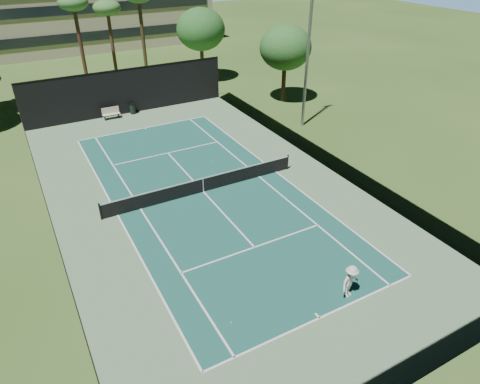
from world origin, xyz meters
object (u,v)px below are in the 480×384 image
object	(u,v)px
tennis_ball_b	(128,198)
tennis_ball_a	(231,323)
trash_bin	(133,109)
tennis_net	(203,184)
tennis_ball_d	(122,193)
player	(351,281)
tennis_ball_c	(212,161)
park_bench	(111,113)

from	to	relation	value
tennis_ball_b	tennis_ball_a	bearing A→B (deg)	-85.02
tennis_ball_b	trash_bin	world-z (taller)	trash_bin
tennis_net	tennis_ball_d	distance (m)	5.15
player	trash_bin	size ratio (longest dim) A/B	1.77
tennis_ball_a	tennis_net	bearing A→B (deg)	71.64
tennis_ball_b	tennis_ball_c	distance (m)	7.13
tennis_ball_a	tennis_ball_c	size ratio (longest dim) A/B	0.96
tennis_ball_b	park_bench	xyz separation A→B (m)	(2.55, 13.82, 0.52)
trash_bin	park_bench	bearing A→B (deg)	-171.79
tennis_ball_b	park_bench	bearing A→B (deg)	79.53
player	park_bench	distance (m)	27.07
tennis_ball_a	tennis_ball_b	xyz separation A→B (m)	(-1.03, 11.86, -0.00)
park_bench	trash_bin	bearing A→B (deg)	8.21
tennis_ball_c	tennis_ball_d	bearing A→B (deg)	-168.92
tennis_ball_b	park_bench	distance (m)	14.07
player	tennis_ball_a	distance (m)	5.58
tennis_net	tennis_ball_d	bearing A→B (deg)	153.46
tennis_ball_a	tennis_ball_d	xyz separation A→B (m)	(-1.16, 12.59, 0.00)
tennis_ball_b	park_bench	size ratio (longest dim) A/B	0.04
tennis_ball_b	tennis_ball_d	world-z (taller)	tennis_ball_d
player	park_bench	size ratio (longest dim) A/B	1.12
tennis_ball_b	park_bench	world-z (taller)	park_bench
tennis_net	tennis_ball_d	size ratio (longest dim) A/B	193.93
tennis_net	trash_bin	world-z (taller)	tennis_net
park_bench	tennis_ball_d	bearing A→B (deg)	-101.58
tennis_ball_b	trash_bin	distance (m)	14.85
player	trash_bin	xyz separation A→B (m)	(-1.85, 27.09, -0.36)
tennis_ball_a	player	bearing A→B (deg)	-11.63
tennis_ball_a	park_bench	bearing A→B (deg)	86.61
tennis_net	player	xyz separation A→B (m)	(1.99, -11.42, 0.28)
tennis_ball_d	park_bench	distance (m)	13.37
tennis_net	tennis_ball_a	world-z (taller)	tennis_net
tennis_ball_a	trash_bin	world-z (taller)	trash_bin
tennis_ball_c	player	bearing A→B (deg)	-91.41
tennis_net	tennis_ball_a	bearing A→B (deg)	-108.36
park_bench	tennis_ball_b	bearing A→B (deg)	-100.47
tennis_ball_d	trash_bin	bearing A→B (deg)	70.57
tennis_ball_d	tennis_net	bearing A→B (deg)	-26.54
tennis_net	park_bench	xyz separation A→B (m)	(-1.90, 15.38, -0.01)
tennis_ball_b	trash_bin	xyz separation A→B (m)	(4.59, 14.12, 0.45)
tennis_ball_b	tennis_ball_d	bearing A→B (deg)	99.90
tennis_ball_c	tennis_net	bearing A→B (deg)	-122.91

